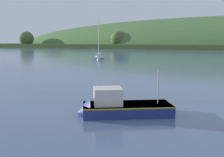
{
  "coord_description": "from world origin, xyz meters",
  "views": [
    {
      "loc": [
        12.72,
        8.83,
        4.93
      ],
      "look_at": [
        -2.06,
        35.42,
        0.88
      ],
      "focal_mm": 44.56,
      "sensor_mm": 36.0,
      "label": 1
    }
  ],
  "objects": [
    {
      "name": "far_shoreline_hill",
      "position": [
        -20.83,
        221.88,
        0.15
      ],
      "size": [
        461.69,
        94.12,
        45.94
      ],
      "rotation": [
        0.0,
        0.0,
        0.02
      ],
      "color": "#314A21",
      "rests_on": "ground"
    },
    {
      "name": "fishing_boat_moored",
      "position": [
        4.08,
        25.0,
        0.38
      ],
      "size": [
        6.62,
        5.59,
        3.97
      ],
      "rotation": [
        0.0,
        0.0,
        3.74
      ],
      "color": "navy",
      "rests_on": "ground"
    },
    {
      "name": "sailboat_near_mooring",
      "position": [
        -28.13,
        74.73,
        0.28
      ],
      "size": [
        5.89,
        8.15,
        12.7
      ],
      "rotation": [
        0.0,
        0.0,
        5.21
      ],
      "color": "#ADB2BC",
      "rests_on": "ground"
    }
  ]
}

